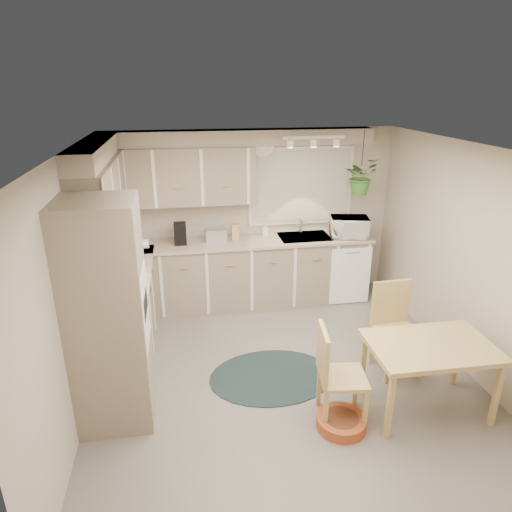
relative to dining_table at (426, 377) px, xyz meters
name	(u,v)px	position (x,y,z in m)	size (l,w,h in m)	color
floor	(283,373)	(-1.21, 0.77, -0.36)	(4.20, 4.20, 0.00)	#67635B
ceiling	(288,150)	(-1.21, 0.77, 2.04)	(4.20, 4.20, 0.00)	silver
wall_back	(252,215)	(-1.21, 2.87, 0.84)	(4.00, 0.04, 2.40)	#AFA391
wall_front	(368,413)	(-1.21, -1.33, 0.84)	(4.00, 0.04, 2.40)	#AFA391
wall_left	(75,286)	(-3.21, 0.77, 0.84)	(0.04, 4.20, 2.40)	#AFA391
wall_right	(468,260)	(0.79, 0.77, 0.84)	(0.04, 4.20, 2.40)	#AFA391
base_cab_left	(126,312)	(-2.91, 1.65, 0.09)	(0.60, 1.85, 0.90)	gray
base_cab_back	(241,273)	(-1.41, 2.57, 0.09)	(3.60, 0.60, 0.90)	gray
counter_left	(123,275)	(-2.90, 1.65, 0.56)	(0.64, 1.89, 0.04)	tan
counter_back	(241,242)	(-1.41, 2.56, 0.56)	(3.64, 0.64, 0.04)	tan
oven_stack	(108,317)	(-2.89, 0.40, 0.69)	(0.65, 0.65, 2.10)	gray
wall_oven_face	(146,314)	(-2.57, 0.40, 0.69)	(0.02, 0.56, 0.58)	white
upper_cab_left	(102,195)	(-3.04, 1.77, 1.47)	(0.35, 2.00, 0.75)	gray
upper_cab_back	(178,176)	(-2.21, 2.70, 1.47)	(2.00, 0.35, 0.75)	gray
soffit_left	(94,151)	(-3.06, 1.77, 1.94)	(0.30, 2.00, 0.20)	#AFA391
soffit_back	(238,138)	(-1.41, 2.72, 1.94)	(3.60, 0.30, 0.20)	#AFA391
cooktop	(118,295)	(-2.89, 1.07, 0.59)	(0.52, 0.58, 0.02)	white
range_hood	(110,253)	(-2.91, 1.07, 1.04)	(0.40, 0.60, 0.14)	white
window_blinds	(301,186)	(-0.51, 2.84, 1.24)	(1.40, 0.02, 1.00)	beige
window_frame	(301,186)	(-0.51, 2.85, 1.24)	(1.50, 0.02, 1.10)	silver
sink	(304,239)	(-0.51, 2.57, 0.54)	(0.70, 0.48, 0.10)	#A9ABB1
dishwasher_front	(350,276)	(0.09, 2.26, 0.07)	(0.58, 0.01, 0.83)	white
track_light_bar	(314,137)	(-0.51, 2.32, 1.97)	(0.80, 0.04, 0.04)	white
wall_clock	(263,145)	(-1.06, 2.84, 1.82)	(0.30, 0.30, 0.03)	gold
dining_table	(426,377)	(0.00, 0.00, 0.00)	(1.14, 0.76, 0.72)	tan
chair_left	(343,375)	(-0.83, 0.02, 0.11)	(0.44, 0.44, 0.94)	tan
chair_back	(398,331)	(0.01, 0.64, 0.13)	(0.46, 0.46, 0.98)	tan
braided_rug	(272,376)	(-1.35, 0.74, -0.35)	(1.34, 1.01, 0.01)	black
pet_bed	(341,422)	(-0.87, -0.12, -0.30)	(0.46, 0.46, 0.11)	#B35323
microwave	(349,225)	(0.10, 2.47, 0.76)	(0.51, 0.28, 0.35)	white
soap_bottle	(265,233)	(-1.05, 2.72, 0.62)	(0.08, 0.18, 0.08)	white
hanging_plant	(361,180)	(0.21, 2.47, 1.38)	(0.44, 0.49, 0.38)	#376F2C
coffee_maker	(180,234)	(-2.23, 2.57, 0.72)	(0.16, 0.20, 0.28)	black
toaster	(216,235)	(-1.75, 2.59, 0.67)	(0.28, 0.16, 0.17)	#A9ABB1
knife_block	(235,232)	(-1.49, 2.62, 0.69)	(0.10, 0.10, 0.22)	tan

